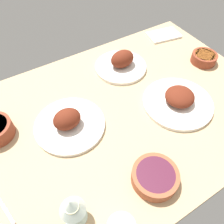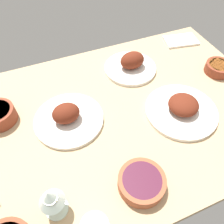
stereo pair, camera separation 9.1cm
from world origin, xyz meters
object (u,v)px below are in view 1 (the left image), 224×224
plate_center_main (69,123)px  bowl_soup (204,58)px  plate_far_side (178,100)px  plate_near_viewer (121,63)px  wine_glass (72,207)px  spoon_loose (0,201)px  folded_napkin (164,35)px  bowl_onions (155,176)px

plate_center_main → bowl_soup: size_ratio=2.24×
plate_far_side → plate_near_viewer: bearing=-76.8°
plate_center_main → wine_glass: wine_glass is taller
plate_far_side → bowl_soup: size_ratio=2.40×
spoon_loose → wine_glass: bearing=36.0°
plate_far_side → folded_napkin: size_ratio=1.66×
bowl_onions → spoon_loose: bowl_onions is taller
plate_far_side → spoon_loose: 75.45cm
plate_near_viewer → wine_glass: (49.39, 51.10, 7.06)cm
spoon_loose → folded_napkin: bearing=101.9°
plate_near_viewer → plate_center_main: size_ratio=0.91×
plate_near_viewer → bowl_soup: 42.05cm
plate_far_side → plate_near_viewer: (7.66, -32.60, 0.65)cm
bowl_soup → folded_napkin: size_ratio=0.69×
plate_near_viewer → spoon_loose: 76.03cm
bowl_soup → wine_glass: wine_glass is taller
plate_near_viewer → folded_napkin: 37.96cm
bowl_onions → wine_glass: bearing=-6.3°
bowl_soup → spoon_loose: (105.88, 16.74, -2.16)cm
plate_far_side → plate_center_main: size_ratio=1.07×
bowl_onions → spoon_loose: 49.84cm
plate_near_viewer → spoon_loose: plate_near_viewer is taller
plate_center_main → spoon_loose: size_ratio=1.51×
plate_far_side → folded_napkin: (-28.61, -43.56, -1.62)cm
wine_glass → spoon_loose: size_ratio=0.76×
plate_near_viewer → bowl_soup: (-38.14, 17.69, -0.31)cm
plate_near_viewer → wine_glass: size_ratio=1.80×
spoon_loose → plate_center_main: bearing=104.4°
plate_far_side → plate_center_main: plate_center_main is taller
spoon_loose → plate_far_side: bearing=79.7°
plate_near_viewer → plate_far_side: bearing=103.2°
bowl_soup → plate_center_main: bearing=1.3°
plate_far_side → folded_napkin: plate_far_side is taller
bowl_soup → wine_glass: bearing=20.9°
bowl_onions → plate_far_side: bearing=-144.1°
plate_near_viewer → bowl_onions: (22.00, 54.11, -0.37)cm
bowl_onions → bowl_soup: bearing=-148.8°
wine_glass → bowl_soup: bearing=-159.1°
folded_napkin → bowl_soup: bearing=93.7°
plate_near_viewer → plate_center_main: plate_near_viewer is taller
plate_center_main → bowl_soup: (-75.07, -1.66, 0.11)cm
folded_napkin → plate_near_viewer: bearing=16.8°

